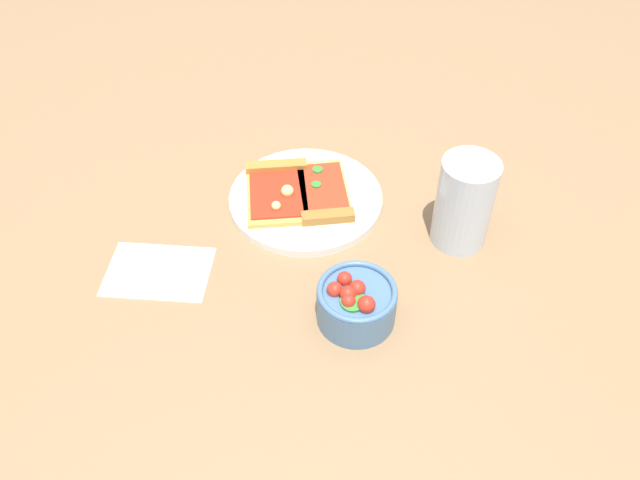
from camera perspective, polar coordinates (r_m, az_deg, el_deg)
The scene contains 7 objects.
ground_plane at distance 1.03m, azimuth -1.93°, elevation 3.14°, with size 2.40×2.40×0.00m, color #93704C.
plate at distance 1.03m, azimuth -1.27°, elevation 3.63°, with size 0.24×0.24×0.01m, color white.
pizza_slice_near at distance 1.02m, azimuth 0.31°, elevation 3.93°, with size 0.15×0.09×0.01m.
pizza_slice_far at distance 1.03m, azimuth -3.64°, elevation 4.46°, with size 0.15×0.12×0.03m.
salad_bowl at distance 0.85m, azimuth 3.14°, elevation -5.43°, with size 0.10×0.10×0.07m.
soda_glass at distance 0.95m, azimuth 12.32°, elevation 3.00°, with size 0.08×0.08×0.14m.
paper_napkin at distance 0.96m, azimuth -13.79°, elevation -2.64°, with size 0.10×0.15×0.00m, color silver.
Camera 1 is at (0.75, -0.14, 0.69)m, focal length 37.01 mm.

